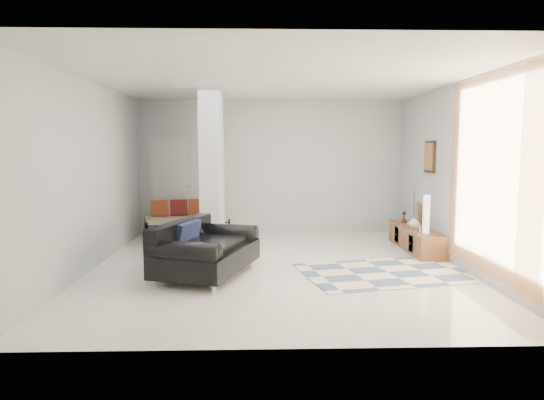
{
  "coord_description": "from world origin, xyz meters",
  "views": [
    {
      "loc": [
        -0.28,
        -7.19,
        1.81
      ],
      "look_at": [
        -0.05,
        0.6,
        0.96
      ],
      "focal_mm": 32.0,
      "sensor_mm": 36.0,
      "label": 1
    }
  ],
  "objects": [
    {
      "name": "curtain",
      "position": [
        2.67,
        -1.15,
        1.45
      ],
      "size": [
        0.0,
        2.55,
        2.55
      ],
      "primitive_type": "plane",
      "rotation": [
        1.57,
        0.0,
        1.57
      ],
      "color": "#E9963D",
      "rests_on": "wall_right"
    },
    {
      "name": "wall_left",
      "position": [
        -2.75,
        0.0,
        1.4
      ],
      "size": [
        0.0,
        6.0,
        6.0
      ],
      "primitive_type": "plane",
      "rotation": [
        1.57,
        0.0,
        1.57
      ],
      "color": "#B7B9BC",
      "rests_on": "ground"
    },
    {
      "name": "loveseat",
      "position": [
        -1.06,
        -0.38,
        0.35
      ],
      "size": [
        1.5,
        1.96,
        0.76
      ],
      "rotation": [
        0.0,
        0.0,
        -0.32
      ],
      "color": "silver",
      "rests_on": "floor"
    },
    {
      "name": "daybed",
      "position": [
        -1.74,
        2.47,
        0.42
      ],
      "size": [
        1.74,
        1.09,
        0.77
      ],
      "rotation": [
        0.0,
        0.0,
        0.28
      ],
      "color": "black",
      "rests_on": "floor"
    },
    {
      "name": "partition_column",
      "position": [
        -1.1,
        1.6,
        1.4
      ],
      "size": [
        0.35,
        1.2,
        2.8
      ],
      "primitive_type": "cube",
      "color": "silver",
      "rests_on": "floor"
    },
    {
      "name": "wall_art",
      "position": [
        2.72,
        1.18,
        1.65
      ],
      "size": [
        0.04,
        0.45,
        0.55
      ],
      "primitive_type": "cube",
      "color": "#38240F",
      "rests_on": "wall_right"
    },
    {
      "name": "media_console",
      "position": [
        2.52,
        1.18,
        0.2
      ],
      "size": [
        0.45,
        1.89,
        0.8
      ],
      "color": "brown",
      "rests_on": "floor"
    },
    {
      "name": "vase",
      "position": [
        2.47,
        1.17,
        0.5
      ],
      "size": [
        0.19,
        0.19,
        0.2
      ],
      "primitive_type": "imported",
      "rotation": [
        0.0,
        0.0,
        -0.0
      ],
      "color": "white",
      "rests_on": "media_console"
    },
    {
      "name": "ceiling",
      "position": [
        0.0,
        0.0,
        2.8
      ],
      "size": [
        6.0,
        6.0,
        0.0
      ],
      "primitive_type": "plane",
      "rotation": [
        3.14,
        0.0,
        0.0
      ],
      "color": "white",
      "rests_on": "wall_back"
    },
    {
      "name": "bronze_figurine",
      "position": [
        2.47,
        1.74,
        0.51
      ],
      "size": [
        0.11,
        0.11,
        0.21
      ],
      "primitive_type": null,
      "rotation": [
        0.0,
        0.0,
        0.03
      ],
      "color": "#332016",
      "rests_on": "media_console"
    },
    {
      "name": "wall_front",
      "position": [
        0.0,
        -3.0,
        1.4
      ],
      "size": [
        6.0,
        0.0,
        6.0
      ],
      "primitive_type": "plane",
      "rotation": [
        -1.57,
        0.0,
        0.0
      ],
      "color": "#B7B9BC",
      "rests_on": "ground"
    },
    {
      "name": "wall_back",
      "position": [
        0.0,
        3.0,
        1.4
      ],
      "size": [
        6.0,
        0.0,
        6.0
      ],
      "primitive_type": "plane",
      "rotation": [
        1.57,
        0.0,
        0.0
      ],
      "color": "#B7B9BC",
      "rests_on": "ground"
    },
    {
      "name": "wall_right",
      "position": [
        2.75,
        0.0,
        1.4
      ],
      "size": [
        0.0,
        6.0,
        6.0
      ],
      "primitive_type": "plane",
      "rotation": [
        1.57,
        0.0,
        -1.57
      ],
      "color": "#B7B9BC",
      "rests_on": "ground"
    },
    {
      "name": "floor",
      "position": [
        0.0,
        0.0,
        0.0
      ],
      "size": [
        6.0,
        6.0,
        0.0
      ],
      "primitive_type": "plane",
      "color": "white",
      "rests_on": "ground"
    },
    {
      "name": "hallway_door",
      "position": [
        -2.1,
        2.96,
        1.02
      ],
      "size": [
        0.85,
        0.06,
        2.04
      ],
      "primitive_type": "cube",
      "color": "beige",
      "rests_on": "floor"
    },
    {
      "name": "cylinder_lamp",
      "position": [
        2.5,
        0.63,
        0.72
      ],
      "size": [
        0.12,
        0.12,
        0.63
      ],
      "primitive_type": "cylinder",
      "color": "silver",
      "rests_on": "media_console"
    },
    {
      "name": "area_rug",
      "position": [
        1.6,
        -0.39,
        0.01
      ],
      "size": [
        2.71,
        2.09,
        0.01
      ],
      "primitive_type": "cube",
      "rotation": [
        0.0,
        0.0,
        0.21
      ],
      "color": "beige",
      "rests_on": "floor"
    }
  ]
}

